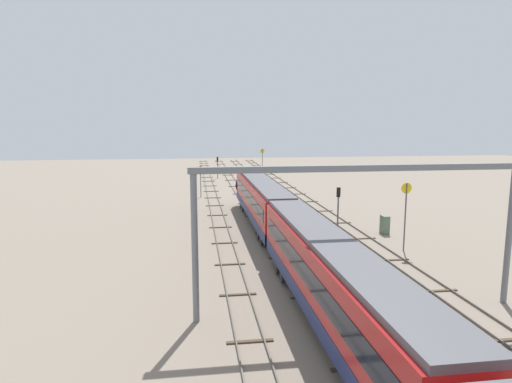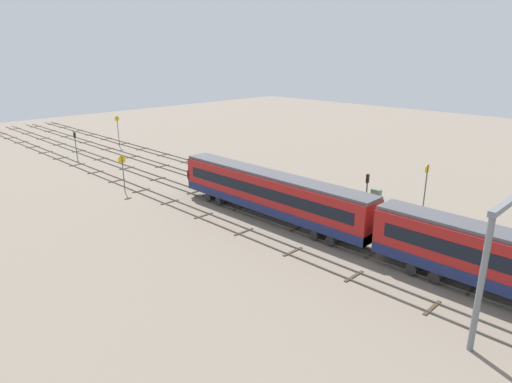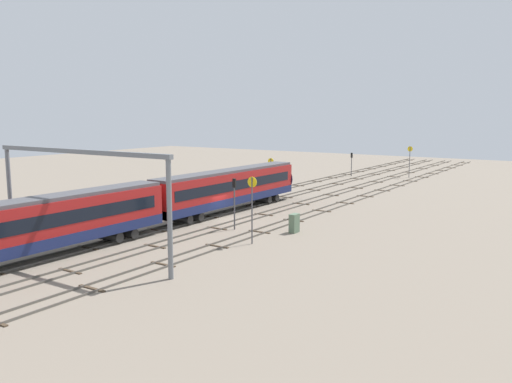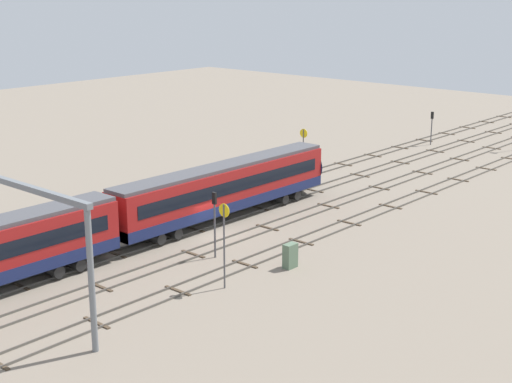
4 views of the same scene
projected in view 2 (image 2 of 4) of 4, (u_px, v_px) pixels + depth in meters
The scene contains 11 objects.
ground_plane at pixel (312, 223), 44.92m from camera, with size 190.37×190.37×0.00m, color gray.
track_near_foreground at pixel (349, 207), 49.36m from camera, with size 174.37×2.40×0.16m.
track_second_near at pixel (325, 217), 46.38m from camera, with size 174.37×2.40×0.16m.
track_with_train at pixel (298, 228), 43.40m from camera, with size 174.37×2.40×0.16m.
track_second_far at pixel (267, 241), 40.42m from camera, with size 174.37×2.40×0.16m.
speed_sign_near_foreground at pixel (123, 168), 53.69m from camera, with size 0.14×1.00×4.68m.
speed_sign_mid_trackside at pixel (426, 185), 44.45m from camera, with size 0.14×0.93×5.96m.
speed_sign_far_trackside at pixel (118, 127), 79.79m from camera, with size 0.14×0.92×5.61m.
signal_light_trackside_approach at pixel (75, 141), 71.14m from camera, with size 0.31×0.32×4.29m.
signal_light_trackside_departure at pixel (367, 191), 44.07m from camera, with size 0.31×0.32×5.09m.
relay_cabinet at pixel (376, 197), 49.94m from camera, with size 1.10×0.63×1.83m.
Camera 2 is at (-25.59, 33.58, 16.66)m, focal length 30.91 mm.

